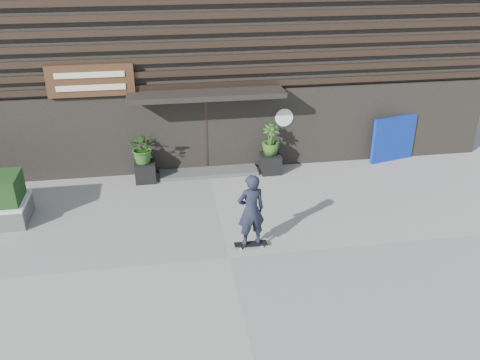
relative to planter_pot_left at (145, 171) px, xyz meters
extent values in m
plane|color=gray|center=(1.90, -4.40, -0.30)|extent=(80.00, 80.00, 0.00)
cube|color=#484846|center=(1.90, 0.20, -0.24)|extent=(3.00, 0.80, 0.12)
cube|color=black|center=(0.00, 0.00, 0.00)|extent=(0.60, 0.60, 0.60)
imported|color=#2D591E|center=(0.00, 0.00, 0.78)|extent=(0.86, 0.75, 0.96)
cube|color=black|center=(3.80, 0.00, 0.00)|extent=(0.60, 0.60, 0.60)
imported|color=#2D591E|center=(3.80, 0.00, 0.78)|extent=(0.54, 0.54, 0.96)
cube|color=#0B2697|center=(7.90, 0.30, 0.44)|extent=(1.56, 0.50, 1.48)
cube|color=black|center=(1.90, 5.60, 3.70)|extent=(18.00, 10.00, 8.00)
cube|color=black|center=(1.90, 0.54, 0.95)|extent=(18.00, 0.12, 2.50)
cube|color=#38281E|center=(1.90, 0.48, 2.40)|extent=(17.60, 0.08, 0.18)
cube|color=#38281E|center=(1.90, 0.48, 2.79)|extent=(17.60, 0.08, 0.18)
cube|color=#38281E|center=(1.90, 0.48, 3.18)|extent=(17.60, 0.08, 0.18)
cube|color=#38281E|center=(1.90, 0.48, 3.58)|extent=(17.60, 0.08, 0.18)
cube|color=#38281E|center=(1.90, 0.48, 3.97)|extent=(17.60, 0.08, 0.18)
cube|color=#38281E|center=(1.90, 0.48, 4.36)|extent=(17.60, 0.08, 0.18)
cube|color=#38281E|center=(1.90, 0.48, 4.75)|extent=(17.60, 0.08, 0.18)
cube|color=black|center=(1.90, 0.10, 2.25)|extent=(4.50, 1.00, 0.15)
cube|color=black|center=(1.90, 0.70, 0.85)|extent=(2.40, 0.30, 2.30)
cube|color=#38281E|center=(1.90, 0.52, 0.85)|extent=(0.06, 0.10, 2.30)
cube|color=#472B19|center=(-1.30, 0.40, 2.70)|extent=(2.40, 0.10, 0.90)
cube|color=beige|center=(-1.30, 0.33, 2.88)|extent=(1.90, 0.02, 0.16)
cube|color=beige|center=(-1.30, 0.33, 2.52)|extent=(1.90, 0.02, 0.16)
cylinder|color=white|center=(4.30, 0.46, 1.30)|extent=(0.56, 0.03, 0.56)
cube|color=black|center=(2.47, -4.02, -0.21)|extent=(0.78, 0.20, 0.02)
cylinder|color=#BABAB5|center=(2.21, -4.12, -0.27)|extent=(0.06, 0.03, 0.06)
cylinder|color=#B9B8B3|center=(2.21, -3.92, -0.27)|extent=(0.06, 0.03, 0.06)
cylinder|color=#AEADA9|center=(2.73, -4.12, -0.27)|extent=(0.06, 0.03, 0.06)
cylinder|color=beige|center=(2.73, -3.92, -0.27)|extent=(0.06, 0.03, 0.06)
imported|color=black|center=(2.47, -4.02, 0.69)|extent=(0.71, 0.53, 1.79)
camera|label=1|loc=(0.62, -14.08, 6.45)|focal=38.30mm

